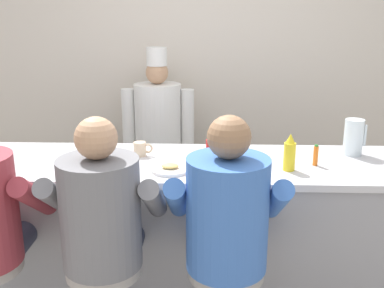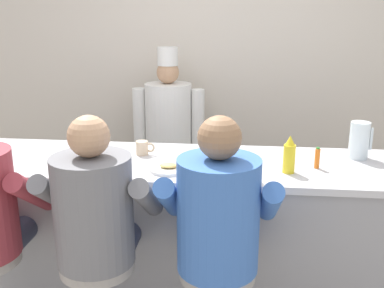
# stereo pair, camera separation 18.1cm
# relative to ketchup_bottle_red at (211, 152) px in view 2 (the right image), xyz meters

# --- Properties ---
(wall_back) EXTENTS (10.00, 0.06, 2.70)m
(wall_back) POSITION_rel_ketchup_bottle_red_xyz_m (-0.08, 1.74, 0.22)
(wall_back) COLOR beige
(wall_back) RESTS_ON ground_plane
(diner_counter) EXTENTS (2.98, 0.75, 1.02)m
(diner_counter) POSITION_rel_ketchup_bottle_red_xyz_m (-0.08, 0.15, -0.62)
(diner_counter) COLOR gray
(diner_counter) RESTS_ON ground_plane
(ketchup_bottle_red) EXTENTS (0.07, 0.07, 0.24)m
(ketchup_bottle_red) POSITION_rel_ketchup_bottle_red_xyz_m (0.00, 0.00, 0.00)
(ketchup_bottle_red) COLOR red
(ketchup_bottle_red) RESTS_ON diner_counter
(mustard_bottle_yellow) EXTENTS (0.07, 0.07, 0.22)m
(mustard_bottle_yellow) POSITION_rel_ketchup_bottle_red_xyz_m (0.44, 0.01, -0.01)
(mustard_bottle_yellow) COLOR yellow
(mustard_bottle_yellow) RESTS_ON diner_counter
(hot_sauce_bottle_orange) EXTENTS (0.03, 0.03, 0.13)m
(hot_sauce_bottle_orange) POSITION_rel_ketchup_bottle_red_xyz_m (0.61, 0.10, -0.05)
(hot_sauce_bottle_orange) COLOR orange
(hot_sauce_bottle_orange) RESTS_ON diner_counter
(water_pitcher_clear) EXTENTS (0.14, 0.12, 0.23)m
(water_pitcher_clear) POSITION_rel_ketchup_bottle_red_xyz_m (0.89, 0.33, 0.00)
(water_pitcher_clear) COLOR silver
(water_pitcher_clear) RESTS_ON diner_counter
(breakfast_plate) EXTENTS (0.22, 0.22, 0.04)m
(breakfast_plate) POSITION_rel_ketchup_bottle_red_xyz_m (-0.24, -0.03, -0.10)
(breakfast_plate) COLOR white
(breakfast_plate) RESTS_ON diner_counter
(coffee_mug_tan) EXTENTS (0.12, 0.08, 0.09)m
(coffee_mug_tan) POSITION_rel_ketchup_bottle_red_xyz_m (-0.45, 0.25, -0.07)
(coffee_mug_tan) COLOR beige
(coffee_mug_tan) RESTS_ON diner_counter
(napkin_dispenser_chrome) EXTENTS (0.12, 0.07, 0.13)m
(napkin_dispenser_chrome) POSITION_rel_ketchup_bottle_red_xyz_m (0.18, -0.13, -0.05)
(napkin_dispenser_chrome) COLOR silver
(napkin_dispenser_chrome) RESTS_ON diner_counter
(diner_seated_grey) EXTENTS (0.59, 0.58, 1.44)m
(diner_seated_grey) POSITION_rel_ketchup_bottle_red_xyz_m (-0.54, -0.45, -0.23)
(diner_seated_grey) COLOR #B2B5BA
(diner_seated_grey) RESTS_ON ground_plane
(diner_seated_blue) EXTENTS (0.59, 0.59, 1.45)m
(diner_seated_blue) POSITION_rel_ketchup_bottle_red_xyz_m (0.07, -0.45, -0.22)
(diner_seated_blue) COLOR #B2B5BA
(diner_seated_blue) RESTS_ON ground_plane
(cook_in_whites_near) EXTENTS (0.63, 0.40, 1.61)m
(cook_in_whites_near) POSITION_rel_ketchup_bottle_red_xyz_m (-0.46, 1.37, -0.25)
(cook_in_whites_near) COLOR #232328
(cook_in_whites_near) RESTS_ON ground_plane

